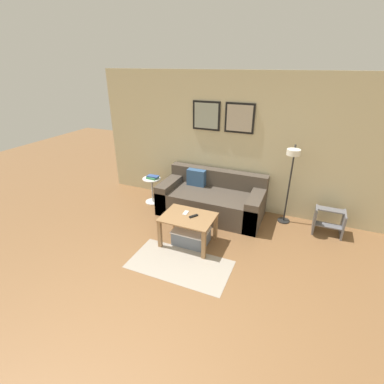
{
  "coord_description": "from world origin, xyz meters",
  "views": [
    {
      "loc": [
        1.25,
        -1.61,
        2.66
      ],
      "look_at": [
        -0.28,
        1.94,
        0.85
      ],
      "focal_mm": 26.0,
      "sensor_mm": 36.0,
      "label": 1
    }
  ],
  "objects_px": {
    "side_table": "(152,188)",
    "book_stack": "(153,177)",
    "coffee_table": "(188,222)",
    "storage_bin": "(191,236)",
    "floor_lamp": "(291,170)",
    "remote_control": "(194,216)",
    "couch": "(211,200)",
    "step_stool": "(329,221)",
    "cell_phone": "(186,213)"
  },
  "relations": [
    {
      "from": "storage_bin",
      "to": "remote_control",
      "type": "relative_size",
      "value": 3.72
    },
    {
      "from": "storage_bin",
      "to": "floor_lamp",
      "type": "bearing_deg",
      "value": 39.54
    },
    {
      "from": "storage_bin",
      "to": "step_stool",
      "type": "distance_m",
      "value": 2.34
    },
    {
      "from": "step_stool",
      "to": "coffee_table",
      "type": "bearing_deg",
      "value": -149.55
    },
    {
      "from": "book_stack",
      "to": "coffee_table",
      "type": "bearing_deg",
      "value": -39.95
    },
    {
      "from": "couch",
      "to": "side_table",
      "type": "distance_m",
      "value": 1.28
    },
    {
      "from": "floor_lamp",
      "to": "side_table",
      "type": "xyz_separation_m",
      "value": [
        -2.61,
        -0.06,
        -0.75
      ]
    },
    {
      "from": "side_table",
      "to": "book_stack",
      "type": "distance_m",
      "value": 0.24
    },
    {
      "from": "coffee_table",
      "to": "step_stool",
      "type": "distance_m",
      "value": 2.39
    },
    {
      "from": "coffee_table",
      "to": "book_stack",
      "type": "bearing_deg",
      "value": 140.05
    },
    {
      "from": "remote_control",
      "to": "cell_phone",
      "type": "relative_size",
      "value": 1.07
    },
    {
      "from": "coffee_table",
      "to": "floor_lamp",
      "type": "relative_size",
      "value": 0.56
    },
    {
      "from": "storage_bin",
      "to": "floor_lamp",
      "type": "height_order",
      "value": "floor_lamp"
    },
    {
      "from": "couch",
      "to": "book_stack",
      "type": "distance_m",
      "value": 1.29
    },
    {
      "from": "couch",
      "to": "cell_phone",
      "type": "xyz_separation_m",
      "value": [
        -0.09,
        -0.99,
        0.21
      ]
    },
    {
      "from": "coffee_table",
      "to": "storage_bin",
      "type": "height_order",
      "value": "coffee_table"
    },
    {
      "from": "storage_bin",
      "to": "side_table",
      "type": "xyz_separation_m",
      "value": [
        -1.31,
        1.01,
        0.2
      ]
    },
    {
      "from": "remote_control",
      "to": "coffee_table",
      "type": "bearing_deg",
      "value": -126.55
    },
    {
      "from": "couch",
      "to": "step_stool",
      "type": "distance_m",
      "value": 2.06
    },
    {
      "from": "storage_bin",
      "to": "book_stack",
      "type": "relative_size",
      "value": 2.33
    },
    {
      "from": "couch",
      "to": "book_stack",
      "type": "bearing_deg",
      "value": -178.57
    },
    {
      "from": "step_stool",
      "to": "cell_phone",
      "type": "bearing_deg",
      "value": -152.26
    },
    {
      "from": "coffee_table",
      "to": "remote_control",
      "type": "relative_size",
      "value": 5.4
    },
    {
      "from": "couch",
      "to": "storage_bin",
      "type": "height_order",
      "value": "couch"
    },
    {
      "from": "coffee_table",
      "to": "storage_bin",
      "type": "bearing_deg",
      "value": 31.2
    },
    {
      "from": "side_table",
      "to": "book_stack",
      "type": "xyz_separation_m",
      "value": [
        0.02,
        0.01,
        0.24
      ]
    },
    {
      "from": "coffee_table",
      "to": "remote_control",
      "type": "height_order",
      "value": "remote_control"
    },
    {
      "from": "coffee_table",
      "to": "remote_control",
      "type": "bearing_deg",
      "value": 19.59
    },
    {
      "from": "coffee_table",
      "to": "book_stack",
      "type": "height_order",
      "value": "book_stack"
    },
    {
      "from": "step_stool",
      "to": "storage_bin",
      "type": "bearing_deg",
      "value": -149.57
    },
    {
      "from": "storage_bin",
      "to": "remote_control",
      "type": "xyz_separation_m",
      "value": [
        0.04,
        0.0,
        0.38
      ]
    },
    {
      "from": "remote_control",
      "to": "storage_bin",
      "type": "bearing_deg",
      "value": -140.93
    },
    {
      "from": "book_stack",
      "to": "storage_bin",
      "type": "bearing_deg",
      "value": -38.36
    },
    {
      "from": "step_stool",
      "to": "remote_control",
      "type": "bearing_deg",
      "value": -149.15
    },
    {
      "from": "storage_bin",
      "to": "floor_lamp",
      "type": "xyz_separation_m",
      "value": [
        1.3,
        1.07,
        0.95
      ]
    },
    {
      "from": "floor_lamp",
      "to": "couch",
      "type": "bearing_deg",
      "value": -179.27
    },
    {
      "from": "book_stack",
      "to": "cell_phone",
      "type": "relative_size",
      "value": 1.71
    },
    {
      "from": "remote_control",
      "to": "cell_phone",
      "type": "height_order",
      "value": "remote_control"
    },
    {
      "from": "couch",
      "to": "book_stack",
      "type": "height_order",
      "value": "couch"
    },
    {
      "from": "coffee_table",
      "to": "step_stool",
      "type": "height_order",
      "value": "coffee_table"
    },
    {
      "from": "couch",
      "to": "remote_control",
      "type": "distance_m",
      "value": 1.07
    },
    {
      "from": "storage_bin",
      "to": "coffee_table",
      "type": "bearing_deg",
      "value": -148.8
    },
    {
      "from": "couch",
      "to": "coffee_table",
      "type": "relative_size",
      "value": 2.38
    },
    {
      "from": "couch",
      "to": "coffee_table",
      "type": "height_order",
      "value": "couch"
    },
    {
      "from": "coffee_table",
      "to": "side_table",
      "type": "xyz_separation_m",
      "value": [
        -1.27,
        1.04,
        -0.07
      ]
    },
    {
      "from": "storage_bin",
      "to": "book_stack",
      "type": "bearing_deg",
      "value": 141.64
    },
    {
      "from": "side_table",
      "to": "step_stool",
      "type": "distance_m",
      "value": 3.34
    },
    {
      "from": "couch",
      "to": "remote_control",
      "type": "xyz_separation_m",
      "value": [
        0.07,
        -1.05,
        0.21
      ]
    },
    {
      "from": "storage_bin",
      "to": "floor_lamp",
      "type": "distance_m",
      "value": 1.93
    },
    {
      "from": "side_table",
      "to": "coffee_table",
      "type": "bearing_deg",
      "value": -39.18
    }
  ]
}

